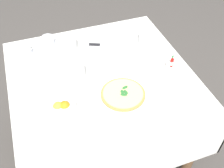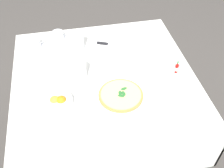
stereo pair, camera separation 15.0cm
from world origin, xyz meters
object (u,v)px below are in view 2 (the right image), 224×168
pepper_shaker (173,71)px  water_glass_right_edge (79,41)px  pizza_plate (121,97)px  dinner_knife (110,44)px  coffee_cup_near_left (35,44)px  coffee_cup_near_right (58,36)px  pizza (121,95)px  hot_sauce_bottle (177,68)px  water_glass_center_back (152,43)px  water_glass_back_corner (80,71)px  salt_shaker (180,67)px  citrus_bowl (58,102)px  napkin_folded (109,46)px

pepper_shaker → water_glass_right_edge: bearing=145.3°
pizza_plate → dinner_knife: bearing=86.4°
coffee_cup_near_left → coffee_cup_near_right: size_ratio=1.00×
coffee_cup_near_left → water_glass_right_edge: (0.29, -0.06, 0.03)m
water_glass_right_edge → pizza: bearing=-70.6°
pizza → water_glass_right_edge: 0.52m
hot_sauce_bottle → pepper_shaker: hot_sauce_bottle is taller
pizza → water_glass_center_back: 0.48m
water_glass_right_edge → coffee_cup_near_right: bearing=137.0°
water_glass_back_corner → water_glass_right_edge: (0.02, 0.28, 0.00)m
dinner_knife → salt_shaker: bearing=-16.5°
pizza_plate → coffee_cup_near_right: coffee_cup_near_right is taller
citrus_bowl → hot_sauce_bottle: bearing=10.0°
pizza → water_glass_center_back: bearing=52.2°
pizza_plate → pepper_shaker: (0.34, 0.13, 0.01)m
pizza → water_glass_center_back: size_ratio=1.91×
napkin_folded → water_glass_center_back: bearing=3.1°
coffee_cup_near_left → water_glass_back_corner: 0.43m
pizza_plate → salt_shaker: 0.43m
napkin_folded → citrus_bowl: 0.57m
coffee_cup_near_left → dinner_knife: bearing=-10.7°
pizza_plate → salt_shaker: size_ratio=5.51×
dinner_knife → water_glass_back_corner: bearing=-108.3°
water_glass_back_corner → salt_shaker: (0.59, -0.06, -0.03)m
pizza → dinner_knife: pizza is taller
water_glass_right_edge → water_glass_center_back: bearing=-12.8°
citrus_bowl → salt_shaker: 0.75m
water_glass_right_edge → citrus_bowl: water_glass_right_edge is taller
napkin_folded → pizza_plate: bearing=-73.7°
pizza → hot_sauce_bottle: hot_sauce_bottle is taller
pizza_plate → water_glass_right_edge: water_glass_right_edge is taller
water_glass_right_edge → napkin_folded: 0.20m
pizza_plate → coffee_cup_near_left: (-0.46, 0.55, 0.02)m
water_glass_right_edge → hot_sauce_bottle: size_ratio=1.53×
pepper_shaker → pizza: bearing=-159.4°
hot_sauce_bottle → citrus_bowl: bearing=-170.0°
water_glass_right_edge → napkin_folded: (0.20, -0.03, -0.05)m
pizza → water_glass_back_corner: (-0.20, 0.20, 0.03)m
citrus_bowl → dinner_knife: bearing=50.7°
coffee_cup_near_right → salt_shaker: size_ratio=2.31×
water_glass_back_corner → pepper_shaker: water_glass_back_corner is taller
citrus_bowl → napkin_folded: bearing=51.0°
coffee_cup_near_left → salt_shaker: bearing=-25.0°
dinner_knife → water_glass_right_edge: bearing=-164.7°
pizza_plate → water_glass_center_back: 0.48m
water_glass_center_back → citrus_bowl: water_glass_center_back is taller
pizza_plate → pepper_shaker: 0.37m
pizza_plate → citrus_bowl: citrus_bowl is taller
water_glass_center_back → napkin_folded: water_glass_center_back is taller
coffee_cup_near_left → salt_shaker: coffee_cup_near_left is taller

